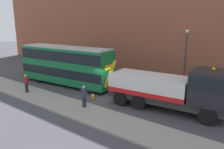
{
  "coord_description": "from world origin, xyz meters",
  "views": [
    {
      "loc": [
        11.79,
        -15.19,
        6.69
      ],
      "look_at": [
        0.02,
        0.12,
        2.0
      ],
      "focal_mm": 35.77,
      "sensor_mm": 36.0,
      "label": 1
    }
  ],
  "objects_px": {
    "traffic_cone_near_bus": "(93,96)",
    "pedestrian_onlooker": "(26,84)",
    "street_lamp": "(186,54)",
    "recovery_tow_truck": "(172,88)",
    "double_decker_bus": "(66,64)",
    "pedestrian_bystander": "(84,96)"
  },
  "relations": [
    {
      "from": "recovery_tow_truck",
      "to": "street_lamp",
      "type": "bearing_deg",
      "value": 97.26
    },
    {
      "from": "recovery_tow_truck",
      "to": "pedestrian_bystander",
      "type": "relative_size",
      "value": 5.98
    },
    {
      "from": "double_decker_bus",
      "to": "recovery_tow_truck",
      "type": "bearing_deg",
      "value": -4.96
    },
    {
      "from": "recovery_tow_truck",
      "to": "street_lamp",
      "type": "height_order",
      "value": "street_lamp"
    },
    {
      "from": "pedestrian_onlooker",
      "to": "street_lamp",
      "type": "height_order",
      "value": "street_lamp"
    },
    {
      "from": "pedestrian_bystander",
      "to": "recovery_tow_truck",
      "type": "bearing_deg",
      "value": -57.85
    },
    {
      "from": "double_decker_bus",
      "to": "street_lamp",
      "type": "relative_size",
      "value": 1.92
    },
    {
      "from": "pedestrian_onlooker",
      "to": "pedestrian_bystander",
      "type": "distance_m",
      "value": 6.84
    },
    {
      "from": "pedestrian_bystander",
      "to": "traffic_cone_near_bus",
      "type": "distance_m",
      "value": 2.16
    },
    {
      "from": "recovery_tow_truck",
      "to": "street_lamp",
      "type": "distance_m",
      "value": 6.95
    },
    {
      "from": "double_decker_bus",
      "to": "street_lamp",
      "type": "bearing_deg",
      "value": 27.55
    },
    {
      "from": "pedestrian_onlooker",
      "to": "street_lamp",
      "type": "relative_size",
      "value": 0.29
    },
    {
      "from": "double_decker_bus",
      "to": "traffic_cone_near_bus",
      "type": "xyz_separation_m",
      "value": [
        5.46,
        -1.81,
        -1.89
      ]
    },
    {
      "from": "recovery_tow_truck",
      "to": "traffic_cone_near_bus",
      "type": "bearing_deg",
      "value": -168.76
    },
    {
      "from": "pedestrian_onlooker",
      "to": "pedestrian_bystander",
      "type": "xyz_separation_m",
      "value": [
        6.81,
        0.69,
        0.0
      ]
    },
    {
      "from": "traffic_cone_near_bus",
      "to": "street_lamp",
      "type": "xyz_separation_m",
      "value": [
        4.84,
        8.43,
        3.13
      ]
    },
    {
      "from": "traffic_cone_near_bus",
      "to": "double_decker_bus",
      "type": "bearing_deg",
      "value": 161.66
    },
    {
      "from": "double_decker_bus",
      "to": "pedestrian_bystander",
      "type": "bearing_deg",
      "value": -35.7
    },
    {
      "from": "pedestrian_onlooker",
      "to": "traffic_cone_near_bus",
      "type": "distance_m",
      "value": 6.55
    },
    {
      "from": "traffic_cone_near_bus",
      "to": "pedestrian_onlooker",
      "type": "bearing_deg",
      "value": -156.7
    },
    {
      "from": "pedestrian_bystander",
      "to": "street_lamp",
      "type": "xyz_separation_m",
      "value": [
        4.02,
        10.33,
        2.49
      ]
    },
    {
      "from": "pedestrian_onlooker",
      "to": "street_lamp",
      "type": "bearing_deg",
      "value": 12.09
    }
  ]
}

